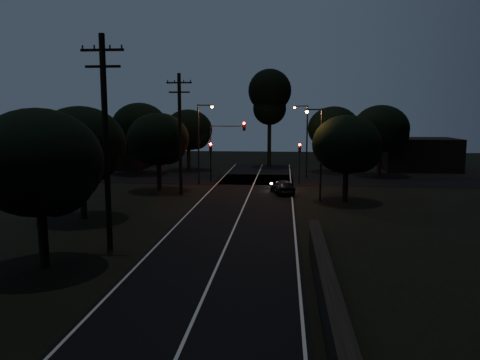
{
  "coord_description": "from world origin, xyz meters",
  "views": [
    {
      "loc": [
        3.06,
        -8.04,
        7.08
      ],
      "look_at": [
        0.0,
        24.0,
        2.5
      ],
      "focal_mm": 35.0,
      "sensor_mm": 36.0,
      "label": 1
    }
  ],
  "objects_px": {
    "tall_pine": "(270,97)",
    "streetlight_c": "(319,148)",
    "utility_pole_mid": "(106,140)",
    "streetlight_a": "(200,138)",
    "signal_left": "(211,155)",
    "signal_mast": "(227,140)",
    "streetlight_b": "(305,136)",
    "utility_pole_far": "(180,132)",
    "signal_right": "(300,155)",
    "car": "(283,187)"
  },
  "relations": [
    {
      "from": "tall_pine",
      "to": "streetlight_c",
      "type": "distance_m",
      "value": 25.94
    },
    {
      "from": "utility_pole_mid",
      "to": "streetlight_a",
      "type": "xyz_separation_m",
      "value": [
        0.69,
        23.0,
        -1.1
      ]
    },
    {
      "from": "signal_left",
      "to": "streetlight_c",
      "type": "height_order",
      "value": "streetlight_c"
    },
    {
      "from": "signal_mast",
      "to": "streetlight_c",
      "type": "relative_size",
      "value": 0.83
    },
    {
      "from": "utility_pole_mid",
      "to": "streetlight_b",
      "type": "height_order",
      "value": "utility_pole_mid"
    },
    {
      "from": "utility_pole_mid",
      "to": "tall_pine",
      "type": "xyz_separation_m",
      "value": [
        7.0,
        40.0,
        3.59
      ]
    },
    {
      "from": "utility_pole_far",
      "to": "streetlight_c",
      "type": "height_order",
      "value": "utility_pole_far"
    },
    {
      "from": "streetlight_a",
      "to": "streetlight_c",
      "type": "xyz_separation_m",
      "value": [
        11.14,
        -8.0,
        -0.29
      ]
    },
    {
      "from": "signal_left",
      "to": "signal_right",
      "type": "height_order",
      "value": "same"
    },
    {
      "from": "utility_pole_mid",
      "to": "streetlight_a",
      "type": "height_order",
      "value": "utility_pole_mid"
    },
    {
      "from": "utility_pole_mid",
      "to": "utility_pole_far",
      "type": "xyz_separation_m",
      "value": [
        0.0,
        17.0,
        -0.25
      ]
    },
    {
      "from": "signal_left",
      "to": "car",
      "type": "xyz_separation_m",
      "value": [
        7.53,
        -6.82,
        -2.18
      ]
    },
    {
      "from": "streetlight_a",
      "to": "streetlight_c",
      "type": "distance_m",
      "value": 13.72
    },
    {
      "from": "streetlight_b",
      "to": "signal_right",
      "type": "bearing_deg",
      "value": -100.0
    },
    {
      "from": "utility_pole_far",
      "to": "streetlight_a",
      "type": "height_order",
      "value": "utility_pole_far"
    },
    {
      "from": "utility_pole_mid",
      "to": "signal_mast",
      "type": "relative_size",
      "value": 1.76
    },
    {
      "from": "utility_pole_far",
      "to": "signal_right",
      "type": "height_order",
      "value": "utility_pole_far"
    },
    {
      "from": "signal_mast",
      "to": "utility_pole_far",
      "type": "bearing_deg",
      "value": -111.11
    },
    {
      "from": "streetlight_a",
      "to": "tall_pine",
      "type": "bearing_deg",
      "value": 69.64
    },
    {
      "from": "utility_pole_far",
      "to": "signal_mast",
      "type": "height_order",
      "value": "utility_pole_far"
    },
    {
      "from": "signal_mast",
      "to": "streetlight_a",
      "type": "height_order",
      "value": "streetlight_a"
    },
    {
      "from": "streetlight_b",
      "to": "streetlight_a",
      "type": "bearing_deg",
      "value": -150.52
    },
    {
      "from": "car",
      "to": "utility_pole_far",
      "type": "bearing_deg",
      "value": -7.17
    },
    {
      "from": "utility_pole_mid",
      "to": "streetlight_c",
      "type": "height_order",
      "value": "utility_pole_mid"
    },
    {
      "from": "signal_right",
      "to": "streetlight_c",
      "type": "distance_m",
      "value": 10.18
    },
    {
      "from": "utility_pole_mid",
      "to": "streetlight_c",
      "type": "bearing_deg",
      "value": 51.74
    },
    {
      "from": "utility_pole_mid",
      "to": "signal_mast",
      "type": "xyz_separation_m",
      "value": [
        3.09,
        24.99,
        -1.4
      ]
    },
    {
      "from": "streetlight_a",
      "to": "streetlight_c",
      "type": "bearing_deg",
      "value": -35.69
    },
    {
      "from": "streetlight_b",
      "to": "car",
      "type": "bearing_deg",
      "value": -102.39
    },
    {
      "from": "streetlight_c",
      "to": "streetlight_b",
      "type": "bearing_deg",
      "value": 92.14
    },
    {
      "from": "tall_pine",
      "to": "car",
      "type": "xyz_separation_m",
      "value": [
        1.93,
        -21.83,
        -8.67
      ]
    },
    {
      "from": "tall_pine",
      "to": "streetlight_a",
      "type": "xyz_separation_m",
      "value": [
        -6.31,
        -17.0,
        -4.69
      ]
    },
    {
      "from": "utility_pole_mid",
      "to": "car",
      "type": "xyz_separation_m",
      "value": [
        8.93,
        18.17,
        -5.08
      ]
    },
    {
      "from": "streetlight_a",
      "to": "streetlight_b",
      "type": "xyz_separation_m",
      "value": [
        10.61,
        6.0,
        0.0
      ]
    },
    {
      "from": "signal_right",
      "to": "streetlight_b",
      "type": "xyz_separation_m",
      "value": [
        0.71,
        4.01,
        1.8
      ]
    },
    {
      "from": "signal_right",
      "to": "streetlight_a",
      "type": "xyz_separation_m",
      "value": [
        -9.91,
        -1.99,
        1.8
      ]
    },
    {
      "from": "signal_mast",
      "to": "car",
      "type": "relative_size",
      "value": 1.62
    },
    {
      "from": "utility_pole_mid",
      "to": "utility_pole_far",
      "type": "height_order",
      "value": "utility_pole_mid"
    },
    {
      "from": "utility_pole_mid",
      "to": "utility_pole_far",
      "type": "relative_size",
      "value": 1.05
    },
    {
      "from": "signal_right",
      "to": "streetlight_b",
      "type": "height_order",
      "value": "streetlight_b"
    },
    {
      "from": "utility_pole_mid",
      "to": "streetlight_b",
      "type": "xyz_separation_m",
      "value": [
        11.31,
        29.0,
        -1.1
      ]
    },
    {
      "from": "utility_pole_far",
      "to": "streetlight_b",
      "type": "relative_size",
      "value": 1.31
    },
    {
      "from": "signal_right",
      "to": "streetlight_a",
      "type": "distance_m",
      "value": 10.26
    },
    {
      "from": "tall_pine",
      "to": "signal_right",
      "type": "height_order",
      "value": "tall_pine"
    },
    {
      "from": "streetlight_b",
      "to": "car",
      "type": "height_order",
      "value": "streetlight_b"
    },
    {
      "from": "signal_right",
      "to": "signal_left",
      "type": "bearing_deg",
      "value": 180.0
    },
    {
      "from": "tall_pine",
      "to": "signal_left",
      "type": "xyz_separation_m",
      "value": [
        -5.6,
        -15.01,
        -6.49
      ]
    },
    {
      "from": "utility_pole_far",
      "to": "signal_mast",
      "type": "distance_m",
      "value": 8.64
    },
    {
      "from": "utility_pole_far",
      "to": "signal_mast",
      "type": "xyz_separation_m",
      "value": [
        3.09,
        7.99,
        -1.15
      ]
    },
    {
      "from": "streetlight_a",
      "to": "streetlight_b",
      "type": "bearing_deg",
      "value": 29.48
    }
  ]
}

